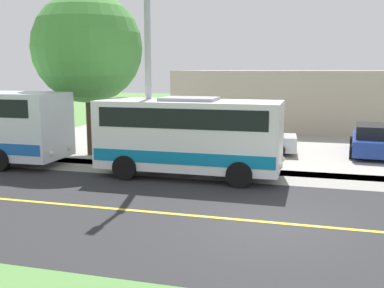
{
  "coord_description": "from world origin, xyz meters",
  "views": [
    {
      "loc": [
        11.44,
        0.94,
        3.98
      ],
      "look_at": [
        -3.5,
        -3.13,
        1.4
      ],
      "focal_mm": 42.04,
      "sensor_mm": 36.0,
      "label": 1
    }
  ],
  "objects": [
    {
      "name": "shuttle_bus_front",
      "position": [
        -4.52,
        -3.51,
        1.63
      ],
      "size": [
        2.7,
        6.89,
        2.96
      ],
      "color": "white",
      "rests_on": "ground"
    },
    {
      "name": "commercial_building",
      "position": [
        -21.4,
        2.42,
        1.94
      ],
      "size": [
        10.0,
        21.06,
        3.89
      ],
      "primitive_type": "cube",
      "color": "#B7A893",
      "rests_on": "ground"
    },
    {
      "name": "parked_car_near",
      "position": [
        -9.87,
        -1.94,
        0.69
      ],
      "size": [
        2.26,
        4.52,
        1.45
      ],
      "color": "silver",
      "rests_on": "ground"
    },
    {
      "name": "road_centre_line",
      "position": [
        0.0,
        0.0,
        0.01
      ],
      "size": [
        0.16,
        100.0,
        0.0
      ],
      "primitive_type": "cube",
      "color": "gold",
      "rests_on": "ground"
    },
    {
      "name": "parked_car_far",
      "position": [
        -10.83,
        3.66,
        0.69
      ],
      "size": [
        4.52,
        2.27,
        1.45
      ],
      "color": "navy",
      "rests_on": "ground"
    },
    {
      "name": "tree_curbside",
      "position": [
        -7.4,
        -9.11,
        4.93
      ],
      "size": [
        5.0,
        5.0,
        7.44
      ],
      "color": "#4C3826",
      "rests_on": "ground"
    },
    {
      "name": "street_light_pole",
      "position": [
        -4.88,
        -5.29,
        4.55
      ],
      "size": [
        1.97,
        0.24,
        8.28
      ],
      "color": "#9E9EA3",
      "rests_on": "ground"
    },
    {
      "name": "sidewalk",
      "position": [
        -5.2,
        0.0,
        0.0
      ],
      "size": [
        2.4,
        100.0,
        0.01
      ],
      "primitive_type": "cube",
      "color": "gray",
      "rests_on": "ground"
    },
    {
      "name": "road_surface",
      "position": [
        0.0,
        0.0,
        0.0
      ],
      "size": [
        8.0,
        100.0,
        0.01
      ],
      "primitive_type": "cube",
      "color": "#28282B",
      "rests_on": "ground"
    },
    {
      "name": "ground_plane",
      "position": [
        0.0,
        0.0,
        0.0
      ],
      "size": [
        120.0,
        120.0,
        0.0
      ],
      "primitive_type": "plane",
      "color": "#548442"
    },
    {
      "name": "parking_lot_surface",
      "position": [
        -12.4,
        3.0,
        0.0
      ],
      "size": [
        14.0,
        36.0,
        0.01
      ],
      "primitive_type": "cube",
      "color": "#9E9991",
      "rests_on": "ground"
    }
  ]
}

